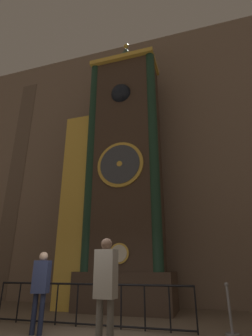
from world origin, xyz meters
The scene contains 6 objects.
cathedral_back_wall centered at (-0.09, 6.05, 6.17)m, with size 24.00×0.32×12.35m.
clock_tower centered at (-0.79, 4.60, 4.74)m, with size 3.98×1.84×11.07m.
railing_fence centered at (-0.67, 2.17, 0.53)m, with size 5.12×0.05×0.95m.
visitor_near centered at (-1.35, 1.15, 0.98)m, with size 0.37×0.26×1.65m.
visitor_far centered at (0.63, -0.02, 1.06)m, with size 0.36×0.26×1.77m.
stanchion_post centered at (2.56, 2.34, 0.33)m, with size 0.28×0.28×1.01m.
Camera 1 is at (2.28, -4.32, 1.31)m, focal length 28.00 mm.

